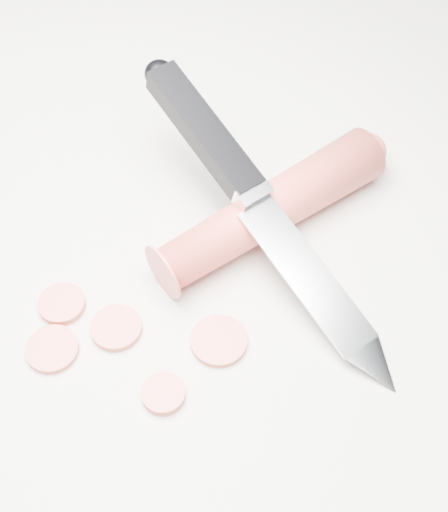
% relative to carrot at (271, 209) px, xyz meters
% --- Properties ---
extents(ground, '(2.40, 2.40, 0.00)m').
position_rel_carrot_xyz_m(ground, '(-0.06, -0.08, -0.02)').
color(ground, beige).
rests_on(ground, ground).
extents(carrot, '(0.14, 0.18, 0.04)m').
position_rel_carrot_xyz_m(carrot, '(0.00, 0.00, 0.00)').
color(carrot, '#CE3B32').
rests_on(carrot, ground).
extents(carrot_slice_0, '(0.04, 0.04, 0.01)m').
position_rel_carrot_xyz_m(carrot_slice_0, '(-0.07, -0.12, -0.02)').
color(carrot_slice_0, '#E35B51').
rests_on(carrot_slice_0, ground).
extents(carrot_slice_1, '(0.03, 0.03, 0.01)m').
position_rel_carrot_xyz_m(carrot_slice_1, '(-0.02, -0.16, -0.02)').
color(carrot_slice_1, '#E35B51').
rests_on(carrot_slice_1, ground).
extents(carrot_slice_2, '(0.04, 0.04, 0.01)m').
position_rel_carrot_xyz_m(carrot_slice_2, '(-0.00, -0.11, -0.02)').
color(carrot_slice_2, '#E35B51').
rests_on(carrot_slice_2, ground).
extents(carrot_slice_3, '(0.03, 0.03, 0.01)m').
position_rel_carrot_xyz_m(carrot_slice_3, '(-0.12, -0.12, -0.02)').
color(carrot_slice_3, '#E35B51').
rests_on(carrot_slice_3, ground).
extents(carrot_slice_4, '(0.04, 0.04, 0.01)m').
position_rel_carrot_xyz_m(carrot_slice_4, '(-0.11, -0.15, -0.02)').
color(carrot_slice_4, '#E35B51').
rests_on(carrot_slice_4, ground).
extents(kitchen_knife, '(0.26, 0.19, 0.09)m').
position_rel_carrot_xyz_m(kitchen_knife, '(0.00, -0.02, 0.02)').
color(kitchen_knife, silver).
rests_on(kitchen_knife, ground).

